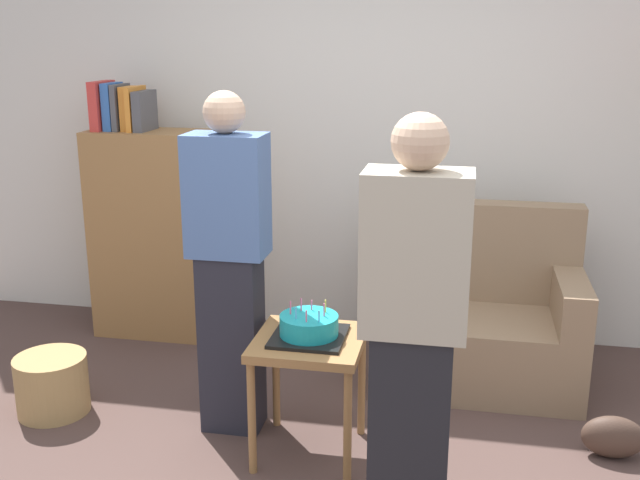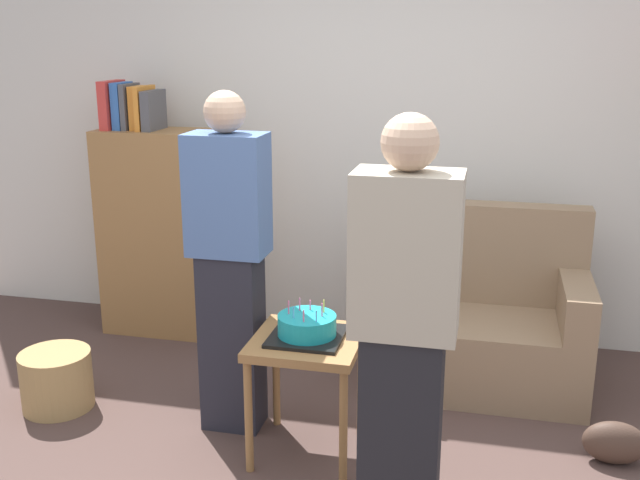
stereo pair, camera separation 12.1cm
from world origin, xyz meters
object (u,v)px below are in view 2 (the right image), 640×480
(side_table, at_px, (307,355))
(wicker_basket, at_px, (57,380))
(handbag, at_px, (615,443))
(couch, at_px, (482,322))
(person_holding_cake, at_px, (403,346))
(birthday_cake, at_px, (307,327))
(bookshelf, at_px, (165,228))
(person_blowing_candles, at_px, (230,263))

(side_table, bearing_deg, wicker_basket, 174.96)
(handbag, bearing_deg, wicker_basket, -177.75)
(couch, height_order, person_holding_cake, person_holding_cake)
(side_table, distance_m, birthday_cake, 0.13)
(side_table, bearing_deg, handbag, 9.46)
(wicker_basket, xyz_separation_m, handbag, (2.73, 0.11, -0.05))
(bookshelf, xyz_separation_m, side_table, (1.24, -1.24, -0.20))
(wicker_basket, bearing_deg, side_table, -5.04)
(birthday_cake, xyz_separation_m, wicker_basket, (-1.36, 0.12, -0.47))
(person_blowing_candles, relative_size, wicker_basket, 4.53)
(side_table, bearing_deg, person_blowing_candles, 158.02)
(wicker_basket, bearing_deg, birthday_cake, -5.04)
(handbag, bearing_deg, side_table, -170.54)
(bookshelf, xyz_separation_m, handbag, (2.60, -1.01, -0.58))
(birthday_cake, distance_m, person_blowing_candles, 0.50)
(bookshelf, xyz_separation_m, person_blowing_candles, (0.83, -1.07, 0.15))
(person_holding_cake, height_order, wicker_basket, person_holding_cake)
(birthday_cake, height_order, person_blowing_candles, person_blowing_candles)
(birthday_cake, xyz_separation_m, person_holding_cake, (0.49, -0.59, 0.22))
(couch, height_order, side_table, couch)
(birthday_cake, distance_m, wicker_basket, 1.45)
(bookshelf, distance_m, handbag, 2.85)
(couch, height_order, birthday_cake, couch)
(birthday_cake, height_order, person_holding_cake, person_holding_cake)
(bookshelf, relative_size, side_table, 2.81)
(couch, bearing_deg, side_table, -128.27)
(couch, xyz_separation_m, bookshelf, (-1.99, 0.29, 0.34))
(bookshelf, distance_m, birthday_cake, 1.75)
(couch, height_order, wicker_basket, couch)
(couch, xyz_separation_m, side_table, (-0.75, -0.95, 0.14))
(side_table, relative_size, handbag, 2.03)
(side_table, distance_m, person_holding_cake, 0.85)
(side_table, distance_m, wicker_basket, 1.41)
(couch, height_order, handbag, couch)
(handbag, bearing_deg, couch, 130.36)
(bookshelf, bearing_deg, couch, -8.20)
(bookshelf, bearing_deg, handbag, -21.18)
(bookshelf, bearing_deg, side_table, -44.90)
(side_table, distance_m, person_blowing_candles, 0.57)
(couch, distance_m, person_blowing_candles, 1.49)
(couch, relative_size, person_blowing_candles, 0.67)
(birthday_cake, distance_m, handbag, 1.48)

